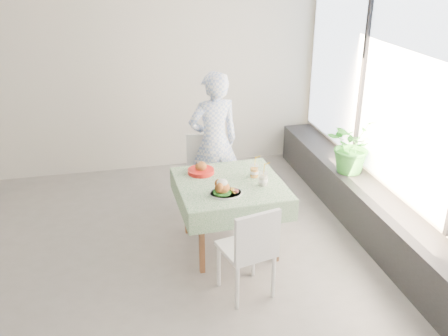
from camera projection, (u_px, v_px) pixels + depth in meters
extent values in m
plane|color=slate|center=(110.00, 273.00, 4.84)|extent=(6.00, 6.00, 0.00)
cube|color=beige|center=(96.00, 73.00, 6.50)|extent=(6.00, 0.02, 2.80)
cube|color=beige|center=(409.00, 114.00, 4.89)|extent=(0.02, 5.00, 2.80)
cube|color=#D1E0F9|center=(410.00, 89.00, 4.79)|extent=(0.01, 4.80, 2.18)
cube|color=black|center=(376.00, 218.00, 5.32)|extent=(0.40, 4.80, 0.50)
cube|color=brown|center=(230.00, 185.00, 5.00)|extent=(0.93, 0.93, 0.04)
cube|color=beige|center=(230.00, 183.00, 4.99)|extent=(1.07, 1.07, 0.01)
cube|color=white|center=(204.00, 176.00, 5.83)|extent=(0.51, 0.51, 0.04)
cube|color=white|center=(204.00, 151.00, 5.91)|extent=(0.42, 0.14, 0.42)
cube|color=white|center=(246.00, 249.00, 4.41)|extent=(0.51, 0.51, 0.04)
cube|color=white|center=(258.00, 236.00, 4.16)|extent=(0.42, 0.14, 0.42)
imported|color=#89A3DC|center=(214.00, 142.00, 5.78)|extent=(0.67, 0.50, 1.66)
cylinder|color=white|center=(226.00, 193.00, 4.74)|extent=(0.31, 0.31, 0.02)
cylinder|color=#134C14|center=(222.00, 192.00, 4.73)|extent=(0.17, 0.17, 0.02)
ellipsoid|color=#A05D26|center=(222.00, 188.00, 4.71)|extent=(0.14, 0.13, 0.11)
ellipsoid|color=white|center=(222.00, 183.00, 4.69)|extent=(0.10, 0.10, 0.07)
cylinder|color=#A71E10|center=(236.00, 191.00, 4.74)|extent=(0.05, 0.05, 0.03)
cylinder|color=white|center=(254.00, 171.00, 5.08)|extent=(0.09, 0.09, 0.13)
cylinder|color=orange|center=(254.00, 172.00, 5.09)|extent=(0.08, 0.08, 0.09)
cylinder|color=white|center=(254.00, 165.00, 5.05)|extent=(0.09, 0.09, 0.01)
cylinder|color=gold|center=(255.00, 161.00, 5.04)|extent=(0.01, 0.03, 0.18)
cylinder|color=white|center=(263.00, 179.00, 4.90)|extent=(0.09, 0.09, 0.13)
cylinder|color=white|center=(263.00, 180.00, 4.91)|extent=(0.08, 0.08, 0.10)
cylinder|color=white|center=(263.00, 173.00, 4.87)|extent=(0.10, 0.10, 0.01)
cylinder|color=gold|center=(264.00, 168.00, 4.86)|extent=(0.01, 0.03, 0.18)
cylinder|color=red|center=(201.00, 171.00, 5.18)|extent=(0.27, 0.27, 0.04)
cylinder|color=white|center=(201.00, 170.00, 5.18)|extent=(0.23, 0.23, 0.02)
ellipsoid|color=#A05D26|center=(201.00, 166.00, 5.16)|extent=(0.12, 0.12, 0.10)
imported|color=#2D7426|center=(352.00, 145.00, 5.70)|extent=(0.78, 0.77, 0.66)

